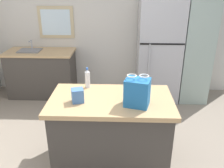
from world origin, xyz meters
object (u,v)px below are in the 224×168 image
shopping_bag (137,92)px  ear_defenders (136,88)px  kitchen_island (111,131)px  refrigerator (159,51)px  small_box (78,95)px  tall_cabinet (196,44)px  bottle (87,79)px

shopping_bag → ear_defenders: 0.42m
kitchen_island → refrigerator: size_ratio=0.76×
refrigerator → small_box: (-1.15, -1.97, 0.04)m
small_box → tall_cabinet: bearing=47.4°
refrigerator → bottle: 1.92m
shopping_bag → small_box: bearing=175.8°
kitchen_island → shopping_bag: shopping_bag is taller
tall_cabinet → small_box: tall_cabinet is taller
tall_cabinet → shopping_bag: tall_cabinet is taller
kitchen_island → small_box: bearing=-165.8°
ear_defenders → shopping_bag: bearing=-91.1°
shopping_bag → small_box: shopping_bag is taller
bottle → shopping_bag: bearing=-36.9°
shopping_bag → kitchen_island: bearing=153.8°
bottle → ear_defenders: bottle is taller
shopping_bag → ear_defenders: bearing=88.9°
kitchen_island → tall_cabinet: (1.45, 1.88, 0.62)m
refrigerator → bottle: refrigerator is taller
tall_cabinet → shopping_bag: size_ratio=6.21×
tall_cabinet → refrigerator: bearing=-180.0°
tall_cabinet → ear_defenders: size_ratio=10.03×
small_box → ear_defenders: 0.74m
refrigerator → ear_defenders: size_ratio=8.66×
shopping_bag → ear_defenders: (0.01, 0.40, -0.13)m
kitchen_island → refrigerator: refrigerator is taller
bottle → small_box: bearing=-98.4°
tall_cabinet → bottle: (-1.75, -1.58, -0.06)m
refrigerator → shopping_bag: refrigerator is taller
small_box → bottle: (0.06, 0.39, 0.04)m
bottle → kitchen_island: bearing=-44.8°
refrigerator → shopping_bag: (-0.51, -2.02, 0.12)m
kitchen_island → small_box: (-0.36, -0.09, 0.51)m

